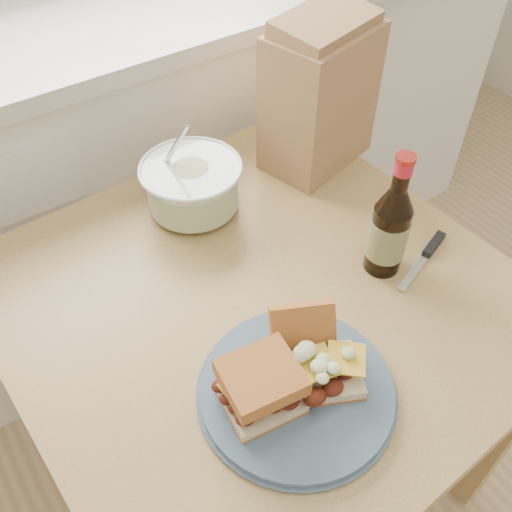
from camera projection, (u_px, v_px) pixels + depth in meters
cabinet_run at (132, 161)px, 1.69m from camera, size 2.50×0.64×0.94m
dining_table at (259, 329)px, 1.10m from camera, size 0.90×0.90×0.72m
plate at (296, 390)px, 0.88m from camera, size 0.30×0.30×0.02m
sandwich_left at (261, 386)px, 0.82m from camera, size 0.12×0.11×0.08m
sandwich_right at (318, 355)px, 0.87m from camera, size 0.14×0.18×0.09m
coleslaw_bowl at (193, 188)px, 1.14m from camera, size 0.21×0.21×0.20m
beer_bottle at (389, 229)px, 1.00m from camera, size 0.07×0.07×0.25m
knife at (429, 251)px, 1.09m from camera, size 0.17×0.07×0.01m
paper_bag at (319, 99)px, 1.19m from camera, size 0.26×0.20×0.30m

